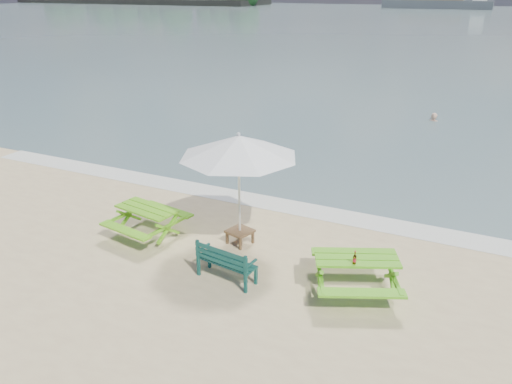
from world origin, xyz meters
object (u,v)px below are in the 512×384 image
at_px(picnic_table_right, 355,274).
at_px(patio_umbrella, 239,146).
at_px(picnic_table_left, 148,222).
at_px(park_bench, 227,269).
at_px(beer_bottle, 355,260).
at_px(swimmer, 432,130).
at_px(side_table, 240,236).

xyz_separation_m(picnic_table_right, patio_umbrella, (-2.99, 0.79, 2.05)).
bearing_deg(picnic_table_left, park_bench, -19.25).
bearing_deg(picnic_table_right, patio_umbrella, 165.26).
xyz_separation_m(patio_umbrella, beer_bottle, (3.01, -1.07, -1.56)).
bearing_deg(beer_bottle, swimmer, 91.35).
xyz_separation_m(picnic_table_left, beer_bottle, (5.25, -0.49, 0.52)).
relative_size(picnic_table_left, beer_bottle, 7.13).
height_order(picnic_table_left, side_table, picnic_table_left).
distance_m(picnic_table_right, side_table, 3.09).
relative_size(picnic_table_left, side_table, 2.88).
height_order(picnic_table_left, park_bench, park_bench).
bearing_deg(park_bench, side_table, 107.29).
bearing_deg(side_table, patio_umbrella, 180.00).
distance_m(picnic_table_left, side_table, 2.32).
xyz_separation_m(picnic_table_right, park_bench, (-2.51, -0.74, -0.13)).
height_order(beer_bottle, swimmer, beer_bottle).
relative_size(picnic_table_right, patio_umbrella, 0.69).
height_order(picnic_table_left, swimmer, picnic_table_left).
bearing_deg(picnic_table_left, beer_bottle, -5.33).
height_order(picnic_table_right, swimmer, picnic_table_right).
bearing_deg(swimmer, patio_umbrella, -100.55).
xyz_separation_m(picnic_table_left, park_bench, (2.71, -0.95, -0.10)).
height_order(picnic_table_right, beer_bottle, beer_bottle).
relative_size(park_bench, patio_umbrella, 0.40).
xyz_separation_m(beer_bottle, swimmer, (-0.36, 15.30, -1.32)).
relative_size(patio_umbrella, beer_bottle, 12.39).
distance_m(beer_bottle, swimmer, 15.36).
bearing_deg(side_table, picnic_table_right, -14.74).
bearing_deg(beer_bottle, picnic_table_right, 95.01).
relative_size(picnic_table_left, picnic_table_right, 0.83).
xyz_separation_m(side_table, beer_bottle, (3.01, -1.07, 0.68)).
height_order(picnic_table_right, patio_umbrella, patio_umbrella).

